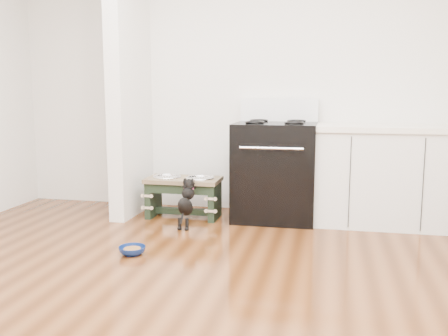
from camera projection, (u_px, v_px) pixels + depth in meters
ground at (186, 312)px, 2.77m from camera, size 5.00×5.00×0.00m
room_shell at (182, 10)px, 2.52m from camera, size 5.00×5.00×5.00m
partition_wall at (130, 77)px, 4.84m from camera, size 0.15×0.80×2.70m
oven_range at (275, 169)px, 4.73m from camera, size 0.76×0.69×1.14m
cabinet_run at (383, 175)px, 4.55m from camera, size 1.24×0.64×0.91m
dog_feeder at (183, 189)px, 4.81m from camera, size 0.71×0.38×0.40m
puppy at (186, 201)px, 4.47m from camera, size 0.12×0.36×0.43m
floor_bowl at (132, 250)px, 3.74m from camera, size 0.26×0.26×0.06m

